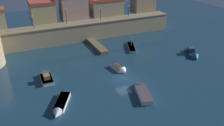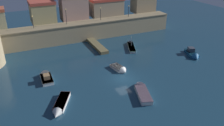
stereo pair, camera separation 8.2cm
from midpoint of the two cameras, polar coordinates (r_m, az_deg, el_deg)
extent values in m
plane|color=#19384C|center=(42.35, 2.83, -3.89)|extent=(126.75, 126.75, 0.00)
cube|color=#9E8966|center=(61.10, -7.22, 7.74)|extent=(49.79, 3.87, 4.32)
cube|color=#817053|center=(60.44, -7.34, 9.79)|extent=(49.79, 4.17, 0.24)
cube|color=tan|center=(62.50, -16.73, 11.63)|extent=(5.88, 5.66, 4.80)
cube|color=#A64235|center=(61.93, -17.06, 14.09)|extent=(6.12, 5.89, 0.70)
cube|color=tan|center=(63.25, -9.43, 13.06)|extent=(6.87, 4.20, 5.95)
cube|color=gray|center=(67.11, -1.67, 13.39)|extent=(8.94, 5.62, 4.28)
cube|color=brown|center=(56.11, -3.72, 4.24)|extent=(1.91, 9.61, 0.69)
cylinder|color=#453E28|center=(59.19, -4.08, 5.42)|extent=(0.20, 0.20, 0.70)
cylinder|color=#453E28|center=(56.40, -2.91, 4.39)|extent=(0.20, 0.20, 0.70)
cylinder|color=#453E28|center=(53.65, -1.61, 3.25)|extent=(0.20, 0.20, 0.70)
cylinder|color=black|center=(57.75, -18.92, 9.36)|extent=(0.12, 0.12, 2.69)
sphere|color=#F9D172|center=(57.38, -19.13, 10.78)|extent=(0.32, 0.32, 0.32)
cylinder|color=black|center=(58.90, -11.25, 10.99)|extent=(0.12, 0.12, 3.53)
sphere|color=#F9D172|center=(58.45, -11.41, 12.80)|extent=(0.32, 0.32, 0.32)
cylinder|color=black|center=(61.65, -2.90, 11.85)|extent=(0.12, 0.12, 3.00)
sphere|color=#F9D172|center=(61.26, -2.93, 13.35)|extent=(0.32, 0.32, 0.32)
cylinder|color=black|center=(65.12, 4.01, 12.48)|extent=(0.12, 0.12, 2.76)
sphere|color=#F9D172|center=(64.79, 4.05, 13.79)|extent=(0.32, 0.32, 0.32)
cube|color=#195689|center=(55.06, 18.88, 2.31)|extent=(3.30, 4.66, 0.52)
cone|color=#195689|center=(52.81, 19.89, 1.13)|extent=(2.08, 1.76, 1.77)
cube|color=#0A2B3F|center=(54.98, 18.91, 2.52)|extent=(3.36, 4.76, 0.08)
cube|color=#333842|center=(55.24, 18.80, 3.19)|extent=(1.71, 1.81, 0.89)
cube|color=silver|center=(36.50, -12.21, -9.34)|extent=(3.64, 4.98, 0.65)
cone|color=silver|center=(34.18, -13.49, -12.25)|extent=(1.94, 1.89, 1.48)
cube|color=#7C4D52|center=(36.34, -12.26, -8.97)|extent=(3.72, 5.08, 0.08)
cube|color=silver|center=(55.48, 4.71, 3.86)|extent=(3.55, 6.04, 0.53)
cone|color=silver|center=(58.83, 4.29, 5.19)|extent=(1.76, 1.80, 1.32)
cube|color=#5B7D4F|center=(55.39, 4.72, 4.07)|extent=(3.62, 6.16, 0.08)
cylinder|color=#B2B2B7|center=(55.11, 4.74, 5.27)|extent=(0.08, 0.08, 2.28)
cube|color=white|center=(37.70, 7.66, -7.62)|extent=(3.19, 5.38, 0.70)
cone|color=white|center=(40.30, 6.51, -5.14)|extent=(2.02, 1.83, 1.68)
cube|color=#675361|center=(37.53, 7.69, -7.22)|extent=(3.26, 5.49, 0.08)
cube|color=white|center=(43.13, -15.76, -3.87)|extent=(1.99, 3.97, 0.62)
cone|color=white|center=(45.28, -16.23, -2.44)|extent=(1.80, 1.15, 1.77)
cube|color=#6F6553|center=(43.00, -15.81, -3.56)|extent=(2.03, 4.05, 0.08)
cube|color=olive|center=(42.59, -15.82, -3.23)|extent=(1.11, 1.37, 0.74)
cube|color=silver|center=(45.60, 1.37, -1.15)|extent=(2.27, 3.49, 0.56)
cone|color=silver|center=(44.17, 2.91, -2.13)|extent=(1.79, 1.18, 1.66)
cube|color=#595365|center=(45.49, 1.37, -0.88)|extent=(2.32, 3.56, 0.08)
camera|label=1|loc=(0.04, -90.05, -0.02)|focal=37.23mm
camera|label=2|loc=(0.04, 89.95, 0.02)|focal=37.23mm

